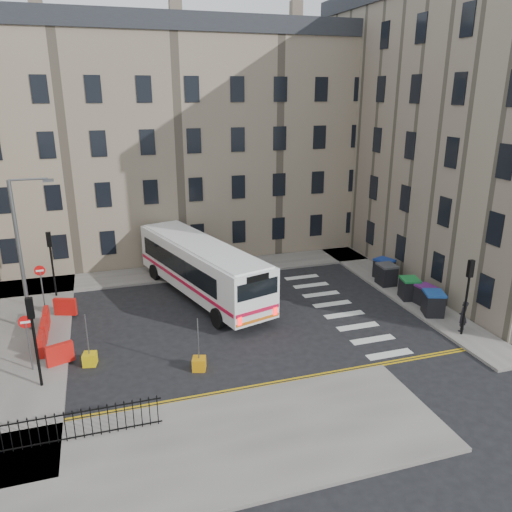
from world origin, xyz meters
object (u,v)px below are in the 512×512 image
streetlamp (20,255)px  wheelie_bin_e (384,268)px  wheelie_bin_a (433,303)px  pedestrian (463,316)px  wheelie_bin_c (409,288)px  bollard_yellow (90,359)px  wheelie_bin_d (386,274)px  bus (201,266)px  wheelie_bin_b (425,295)px  bollard_chevron (199,364)px

streetlamp → wheelie_bin_e: size_ratio=5.52×
wheelie_bin_a → pedestrian: 2.22m
wheelie_bin_c → streetlamp: bearing=-173.7°
pedestrian → streetlamp: bearing=-51.7°
streetlamp → bollard_yellow: 6.81m
wheelie_bin_a → wheelie_bin_d: bearing=110.2°
pedestrian → wheelie_bin_e: bearing=-125.7°
streetlamp → wheelie_bin_d: 21.92m
bus → wheelie_bin_c: bus is taller
streetlamp → bus: bearing=11.9°
wheelie_bin_e → pedestrian: bearing=-112.5°
wheelie_bin_d → wheelie_bin_b: bearing=-80.3°
streetlamp → bus: size_ratio=0.64×
pedestrian → wheelie_bin_c: bearing=-121.6°
wheelie_bin_a → bollard_yellow: (-18.65, 0.37, -0.54)m
wheelie_bin_a → pedestrian: size_ratio=0.91×
wheelie_bin_a → wheelie_bin_e: size_ratio=1.04×
bus → wheelie_bin_e: bearing=-20.7°
bus → wheelie_bin_d: bearing=-26.3°
pedestrian → bollard_yellow: (-18.84, 2.58, -0.69)m
wheelie_bin_b → wheelie_bin_d: bearing=89.1°
wheelie_bin_c → pedestrian: bearing=-75.1°
wheelie_bin_b → streetlamp: bearing=162.6°
pedestrian → bollard_chevron: (-14.03, 0.61, -0.69)m
wheelie_bin_a → wheelie_bin_b: size_ratio=1.29×
bus → wheelie_bin_c: (11.93, -4.59, -1.15)m
bollard_yellow → wheelie_bin_d: bearing=13.7°
wheelie_bin_d → pedestrian: pedestrian is taller
streetlamp → bollard_chevron: bearing=-40.0°
wheelie_bin_d → bollard_yellow: size_ratio=2.29×
wheelie_bin_e → bollard_yellow: 19.98m
wheelie_bin_a → wheelie_bin_e: (0.50, 6.07, -0.03)m
wheelie_bin_a → bollard_chevron: (-13.83, -1.60, -0.54)m
wheelie_bin_b → pedestrian: 3.60m
wheelie_bin_e → bollard_chevron: (-14.33, -7.67, -0.51)m
wheelie_bin_c → pedestrian: (0.16, -4.63, 0.18)m
wheelie_bin_d → pedestrian: size_ratio=0.82×
wheelie_bin_d → wheelie_bin_e: wheelie_bin_d is taller
wheelie_bin_a → bus: bearing=169.6°
bus → wheelie_bin_a: (11.89, -7.01, -1.12)m
wheelie_bin_e → bollard_chevron: 16.26m
bus → wheelie_bin_e: 12.48m
wheelie_bin_b → pedestrian: pedestrian is taller
wheelie_bin_b → wheelie_bin_e: size_ratio=0.81×
bollard_yellow → wheelie_bin_e: bearing=16.6°
wheelie_bin_a → bollard_chevron: size_ratio=2.56×
wheelie_bin_d → pedestrian: bearing=-85.9°
wheelie_bin_d → wheelie_bin_e: bearing=68.7°
pedestrian → bollard_yellow: pedestrian is taller
streetlamp → wheelie_bin_b: (22.09, -3.59, -3.59)m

